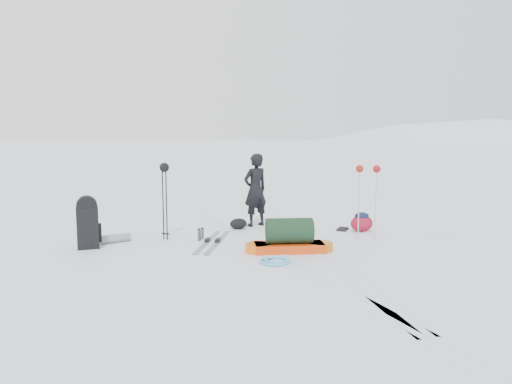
% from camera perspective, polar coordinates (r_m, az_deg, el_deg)
% --- Properties ---
extents(ground, '(200.00, 200.00, 0.00)m').
position_cam_1_polar(ground, '(9.76, -0.54, -5.72)').
color(ground, white).
rests_on(ground, ground).
extents(ski_tracks, '(3.38, 17.97, 0.01)m').
position_cam_1_polar(ski_tracks, '(10.76, 1.17, -4.49)').
color(ski_tracks, silver).
rests_on(ski_tracks, ground).
extents(skier, '(0.69, 0.56, 1.65)m').
position_cam_1_polar(skier, '(11.24, -0.07, 0.24)').
color(skier, black).
rests_on(skier, ground).
extents(pulk_sled, '(1.65, 0.79, 0.61)m').
position_cam_1_polar(pulk_sled, '(8.96, 3.82, -5.36)').
color(pulk_sled, '#E13F0D').
rests_on(pulk_sled, ground).
extents(expedition_rucksack, '(0.99, 0.64, 0.97)m').
position_cam_1_polar(expedition_rucksack, '(9.70, -18.32, -3.46)').
color(expedition_rucksack, black).
rests_on(expedition_rucksack, ground).
extents(ski_poles_black, '(0.19, 0.19, 1.53)m').
position_cam_1_polar(ski_poles_black, '(9.96, -10.43, 1.72)').
color(ski_poles_black, black).
rests_on(ski_poles_black, ground).
extents(ski_poles_silver, '(0.43, 0.31, 1.49)m').
position_cam_1_polar(ski_poles_silver, '(9.99, 12.68, 1.64)').
color(ski_poles_silver, silver).
rests_on(ski_poles_silver, ground).
extents(touring_skis_grey, '(1.14, 1.97, 0.07)m').
position_cam_1_polar(touring_skis_grey, '(9.74, -4.99, -5.66)').
color(touring_skis_grey, gray).
rests_on(touring_skis_grey, ground).
extents(touring_skis_white, '(1.70, 1.57, 0.07)m').
position_cam_1_polar(touring_skis_white, '(10.92, 9.86, -4.35)').
color(touring_skis_white, silver).
rests_on(touring_skis_white, ground).
extents(rope_coil, '(0.69, 0.69, 0.06)m').
position_cam_1_polar(rope_coil, '(8.26, 2.23, -7.86)').
color(rope_coil, '#57B2D3').
rests_on(rope_coil, ground).
extents(small_daypack, '(0.50, 0.38, 0.42)m').
position_cam_1_polar(small_daypack, '(10.91, 11.99, -3.41)').
color(small_daypack, maroon).
rests_on(small_daypack, ground).
extents(thermos_pair, '(0.17, 0.23, 0.25)m').
position_cam_1_polar(thermos_pair, '(9.97, -6.34, -4.81)').
color(thermos_pair, '#525559').
rests_on(thermos_pair, ground).
extents(stuff_sack, '(0.45, 0.38, 0.24)m').
position_cam_1_polar(stuff_sack, '(10.98, -2.02, -3.65)').
color(stuff_sack, black).
rests_on(stuff_sack, ground).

